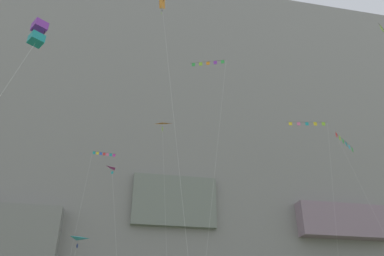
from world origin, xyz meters
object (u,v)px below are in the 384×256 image
(kite_banner_front_field, at_px, (209,78))
(kite_delta_high_left, at_px, (75,248))
(kite_banner_low_right, at_px, (99,171))
(kite_banner_high_center, at_px, (310,134))
(kite_delta_low_left, at_px, (162,130))
(kite_banner_mid_center, at_px, (347,147))
(kite_diamond_mid_right, at_px, (163,15))
(kite_delta_near_cliff, at_px, (115,180))
(kite_box_low_center, at_px, (38,34))

(kite_banner_front_field, xyz_separation_m, kite_delta_high_left, (-12.74, 2.57, -19.72))
(kite_banner_low_right, bearing_deg, kite_banner_high_center, -2.09)
(kite_delta_low_left, distance_m, kite_banner_mid_center, 26.42)
(kite_diamond_mid_right, bearing_deg, kite_banner_mid_center, 30.17)
(kite_delta_near_cliff, distance_m, kite_banner_low_right, 6.76)
(kite_banner_low_right, relative_size, kite_banner_front_field, 0.67)
(kite_box_low_center, bearing_deg, kite_banner_mid_center, 35.48)
(kite_delta_high_left, bearing_deg, kite_banner_mid_center, 8.18)
(kite_delta_near_cliff, bearing_deg, kite_banner_high_center, 10.59)
(kite_banner_low_right, xyz_separation_m, kite_box_low_center, (-2.64, -24.75, -2.00))
(kite_banner_low_right, bearing_deg, kite_box_low_center, -96.09)
(kite_box_low_center, height_order, kite_delta_high_left, kite_box_low_center)
(kite_banner_mid_center, bearing_deg, kite_delta_low_left, -179.17)
(kite_delta_high_left, relative_size, kite_banner_mid_center, 0.36)
(kite_delta_low_left, relative_size, kite_banner_mid_center, 0.98)
(kite_banner_front_field, relative_size, kite_delta_low_left, 1.22)
(kite_banner_low_right, relative_size, kite_banner_high_center, 0.76)
(kite_diamond_mid_right, bearing_deg, kite_banner_low_right, 108.42)
(kite_diamond_mid_right, distance_m, kite_delta_high_left, 23.65)
(kite_banner_front_field, relative_size, kite_delta_high_left, 3.29)
(kite_box_low_center, bearing_deg, kite_banner_low_right, 83.91)
(kite_diamond_mid_right, height_order, kite_delta_low_left, kite_diamond_mid_right)
(kite_banner_low_right, bearing_deg, kite_delta_high_left, -104.18)
(kite_banner_front_field, xyz_separation_m, kite_delta_low_left, (-4.54, 7.16, -3.69))
(kite_box_low_center, relative_size, kite_banner_mid_center, 0.66)
(kite_banner_low_right, xyz_separation_m, kite_delta_low_left, (7.22, 0.72, 6.61))
(kite_box_low_center, bearing_deg, kite_banner_high_center, 38.73)
(kite_diamond_mid_right, bearing_deg, kite_banner_front_field, 53.76)
(kite_delta_low_left, xyz_separation_m, kite_delta_high_left, (-8.20, -4.59, -16.02))
(kite_banner_low_right, relative_size, kite_box_low_center, 1.21)
(kite_banner_low_right, xyz_separation_m, kite_delta_high_left, (-0.98, -3.87, -9.42))
(kite_banner_front_field, height_order, kite_delta_high_left, kite_banner_front_field)
(kite_delta_near_cliff, distance_m, kite_banner_high_center, 27.32)
(kite_banner_low_right, height_order, kite_banner_front_field, kite_banner_front_field)
(kite_delta_near_cliff, bearing_deg, kite_banner_front_field, -4.71)
(kite_delta_near_cliff, distance_m, kite_delta_high_left, 7.26)
(kite_delta_low_left, height_order, kite_delta_high_left, kite_delta_low_left)
(kite_banner_front_field, bearing_deg, kite_banner_low_right, 151.28)
(kite_banner_high_center, bearing_deg, kite_banner_low_right, 177.91)
(kite_delta_near_cliff, height_order, kite_diamond_mid_right, kite_diamond_mid_right)
(kite_delta_low_left, bearing_deg, kite_diamond_mid_right, -97.30)
(kite_banner_low_right, bearing_deg, kite_delta_low_left, 5.67)
(kite_box_low_center, distance_m, kite_delta_high_left, 22.22)
(kite_box_low_center, xyz_separation_m, kite_diamond_mid_right, (7.79, 9.29, 12.26))
(kite_banner_front_field, bearing_deg, kite_diamond_mid_right, -126.24)
(kite_box_low_center, xyz_separation_m, kite_banner_mid_center, (36.28, 25.85, 8.81))
(kite_banner_mid_center, bearing_deg, kite_banner_front_field, -160.97)
(kite_diamond_mid_right, distance_m, kite_banner_mid_center, 33.13)
(kite_banner_mid_center, bearing_deg, kite_diamond_mid_right, -149.83)
(kite_delta_near_cliff, distance_m, kite_banner_front_field, 16.53)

